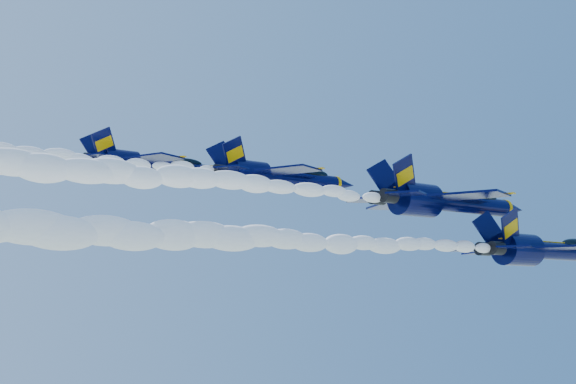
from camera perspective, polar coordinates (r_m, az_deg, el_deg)
jet_lead at (r=80.66m, az=17.73°, el=-3.94°), size 19.57×16.05×7.27m
smoke_trail_jet_lead at (r=56.51m, az=-3.49°, el=-3.29°), size 52.52×2.65×2.39m
jet_second at (r=76.01m, az=11.15°, el=-0.66°), size 19.86×16.30×7.38m
smoke_trail_jet_second at (r=55.80m, az=-13.83°, el=1.47°), size 52.52×2.69×2.42m
jet_third at (r=80.12m, az=-0.75°, el=1.12°), size 17.77×14.58×6.60m
jet_fourth at (r=78.87m, az=-9.80°, el=1.92°), size 15.99×13.12×5.94m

